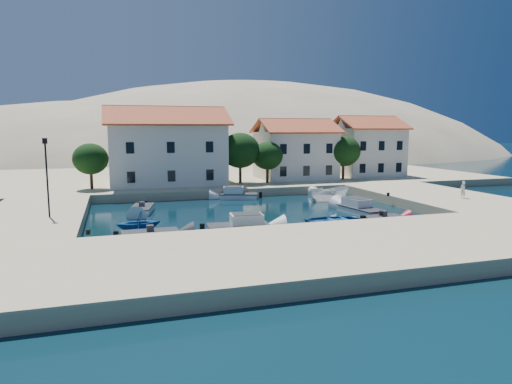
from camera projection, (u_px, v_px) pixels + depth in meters
ground at (293, 237)px, 33.80m from camera, size 400.00×400.00×0.00m
quay_south at (330, 250)px, 28.06m from camera, size 52.00×12.00×1.00m
quay_east at (434, 198)px, 49.26m from camera, size 11.00×20.00×1.00m
quay_west at (33, 220)px, 37.54m from camera, size 8.00×20.00×1.00m
quay_north at (212, 177)px, 70.23m from camera, size 80.00×36.00×1.00m
hills at (215, 219)px, 159.96m from camera, size 254.00×176.00×99.00m
building_left at (166, 145)px, 57.66m from camera, size 14.70×9.45×9.70m
building_mid at (295, 148)px, 64.05m from camera, size 10.50×8.40×8.30m
building_right at (367, 145)px, 68.52m from camera, size 9.45×8.40×8.80m
trees at (252, 153)px, 58.53m from camera, size 37.30×5.30×6.45m
lamppost at (47, 170)px, 35.51m from camera, size 0.35×0.25×6.22m
bollards at (307, 211)px, 38.12m from camera, size 29.36×9.56×0.30m
motorboat_grey_sw at (150, 235)px, 32.91m from camera, size 4.07×1.85×1.25m
cabin_cruiser_south at (238, 226)px, 35.21m from camera, size 4.92×2.49×1.60m
rowboat_south at (337, 225)px, 37.76m from camera, size 5.47×4.02×1.10m
motorboat_red_se at (383, 220)px, 38.56m from camera, size 3.47×1.71×1.25m
cabin_cruiser_east at (361, 209)px, 42.85m from camera, size 2.71×5.33×1.60m
boat_east at (329, 201)px, 50.39m from camera, size 4.82×1.94×1.84m
motorboat_white_ne at (322, 195)px, 53.24m from camera, size 1.64×3.36×1.25m
rowboat_west at (139, 232)px, 35.42m from camera, size 3.51×3.09×1.75m
motorboat_white_west at (142, 210)px, 43.43m from camera, size 2.70×4.50×1.25m
cabin_cruiser_north at (239, 195)px, 51.98m from camera, size 4.61×3.02×1.60m
pedestrian at (463, 190)px, 45.80m from camera, size 0.65×0.45×1.72m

